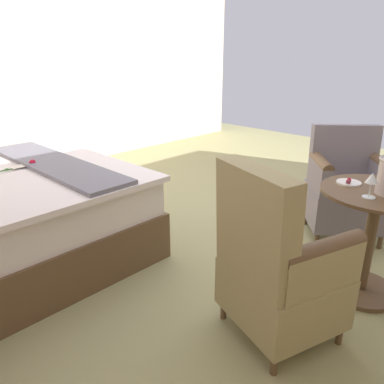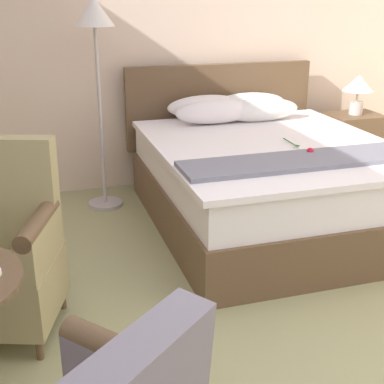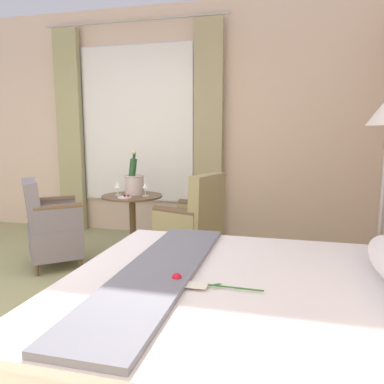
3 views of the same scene
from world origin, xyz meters
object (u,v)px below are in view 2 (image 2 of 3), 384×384
object	(u,v)px
bed	(263,176)
floor_lamp_brass	(96,39)
bedside_lamp	(358,87)
nightstand	(352,146)
armchair_by_window	(2,255)

from	to	relation	value
bed	floor_lamp_brass	size ratio (longest dim) A/B	1.28
bed	floor_lamp_brass	xyz separation A→B (m)	(-1.11, 0.66, 0.98)
bedside_lamp	floor_lamp_brass	bearing A→B (deg)	-178.87
bed	bedside_lamp	distance (m)	1.51
bedside_lamp	floor_lamp_brass	size ratio (longest dim) A/B	0.22
nightstand	armchair_by_window	size ratio (longest dim) A/B	0.62
nightstand	floor_lamp_brass	size ratio (longest dim) A/B	0.37
nightstand	floor_lamp_brass	world-z (taller)	floor_lamp_brass
bedside_lamp	armchair_by_window	bearing A→B (deg)	-152.35
bed	nightstand	size ratio (longest dim) A/B	3.44
armchair_by_window	floor_lamp_brass	bearing A→B (deg)	64.95
bed	bedside_lamp	size ratio (longest dim) A/B	5.91
floor_lamp_brass	armchair_by_window	xyz separation A→B (m)	(-0.73, -1.57, -0.92)
bed	nightstand	distance (m)	1.42
nightstand	floor_lamp_brass	bearing A→B (deg)	-178.87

